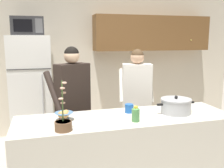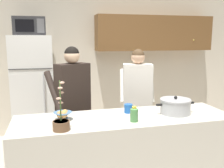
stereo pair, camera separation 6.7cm
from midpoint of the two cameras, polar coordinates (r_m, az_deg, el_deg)
The scene contains 11 objects.
back_wall_unit at distance 4.78m, azimuth -3.06°, elevation 6.38°, with size 6.00×0.48×2.60m.
kitchen_island at distance 2.82m, azimuth 2.38°, elevation -16.30°, with size 2.25×0.68×0.92m, color beige.
refrigerator at distance 4.34m, azimuth -18.00°, elevation -1.43°, with size 0.64×0.68×1.77m.
microwave at distance 4.24m, azimuth -18.79°, elevation 12.17°, with size 0.48×0.37×0.28m.
person_near_pot at distance 3.23m, azimuth -9.46°, elevation -2.62°, with size 0.61×0.57×1.62m.
person_by_sink at distance 3.58m, azimuth 5.00°, elevation -1.85°, with size 0.55×0.50×1.58m.
cooking_pot at distance 2.84m, azimuth 13.43°, elevation -4.79°, with size 0.44×0.33×0.19m.
coffee_mug at distance 2.79m, azimuth 3.22°, elevation -5.46°, with size 0.13×0.09×0.10m.
bread_bowl at distance 2.58m, azimuth -11.43°, elevation -6.87°, with size 0.18×0.18×0.10m.
bottle_near_edge at distance 2.50m, azimuth 4.54°, elevation -6.70°, with size 0.08×0.08×0.15m.
potted_orchid at distance 2.30m, azimuth -11.69°, elevation -8.60°, with size 0.15×0.15×0.45m.
Camera 1 is at (-0.81, -2.40, 1.72)m, focal length 40.83 mm.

